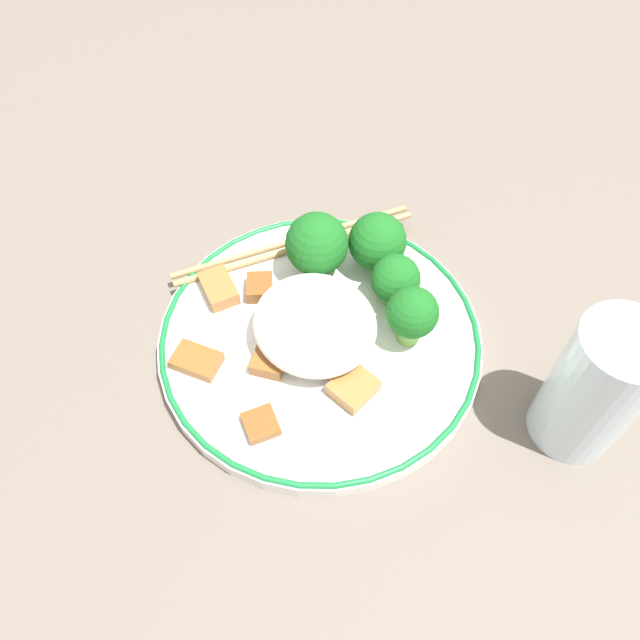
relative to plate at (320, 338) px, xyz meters
The scene contains 15 objects.
ground_plane 0.01m from the plate, ahead, with size 3.00×3.00×0.00m, color #665B51.
plate is the anchor object (origin of this frame).
rice_mound 0.03m from the plate, 101.61° to the left, with size 0.10×0.09×0.04m.
broccoli_back_left 0.08m from the plate, 141.59° to the right, with size 0.04×0.04×0.05m.
broccoli_back_center 0.08m from the plate, 109.18° to the right, with size 0.04×0.04×0.05m.
broccoli_back_right 0.09m from the plate, 82.91° to the right, with size 0.05×0.05×0.05m.
broccoli_mid_left 0.08m from the plate, 47.34° to the right, with size 0.05×0.05×0.06m.
meat_near_front 0.10m from the plate, 13.91° to the left, with size 0.04×0.04×0.01m.
meat_near_left 0.05m from the plate, 77.23° to the left, with size 0.03×0.03×0.01m.
meat_near_right 0.06m from the plate, 156.07° to the left, with size 0.03×0.03×0.01m.
meat_near_back 0.07m from the plate, ahead, with size 0.03×0.03×0.01m.
meat_on_rice_edge 0.10m from the plate, 56.54° to the left, with size 0.04×0.03×0.01m.
meat_mid_left 0.09m from the plate, 102.51° to the left, with size 0.03×0.03×0.01m.
chopsticks 0.10m from the plate, 36.26° to the right, with size 0.12×0.20×0.01m.
drinking_glass 0.21m from the plate, 161.63° to the right, with size 0.06×0.06×0.12m.
Camera 1 is at (-0.18, 0.21, 0.43)m, focal length 35.00 mm.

